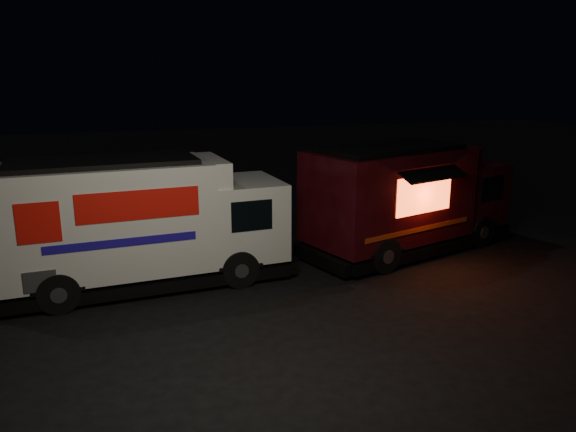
# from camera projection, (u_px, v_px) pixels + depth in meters

# --- Properties ---
(ground) EXTENTS (80.00, 80.00, 0.00)m
(ground) POSITION_uv_depth(u_px,v_px,m) (240.00, 306.00, 12.67)
(ground) COLOR black
(ground) RESTS_ON ground
(white_truck) EXTENTS (7.19, 2.98, 3.18)m
(white_truck) POSITION_uv_depth(u_px,v_px,m) (148.00, 222.00, 13.64)
(white_truck) COLOR silver
(white_truck) RESTS_ON ground
(red_truck) EXTENTS (7.19, 4.44, 3.14)m
(red_truck) POSITION_uv_depth(u_px,v_px,m) (410.00, 197.00, 16.36)
(red_truck) COLOR #3B0A13
(red_truck) RESTS_ON ground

